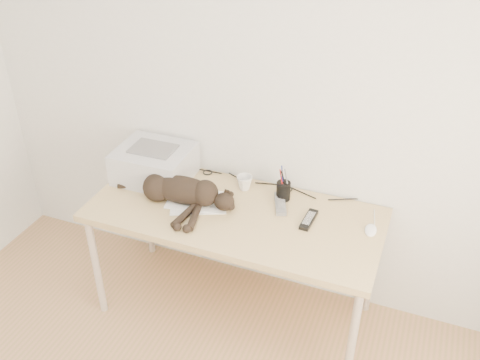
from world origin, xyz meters
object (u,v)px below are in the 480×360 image
at_px(mouse, 371,228).
at_px(printer, 155,163).
at_px(desk, 240,222).
at_px(cat, 179,191).
at_px(pen_cup, 283,190).
at_px(mug, 244,183).

bearing_deg(mouse, printer, 172.64).
bearing_deg(mouse, desk, 176.28).
relative_size(desk, cat, 2.20).
relative_size(desk, pen_cup, 7.93).
height_order(mug, pen_cup, pen_cup).
xyz_separation_m(printer, mug, (0.54, 0.08, -0.06)).
relative_size(desk, mouse, 15.03).
bearing_deg(mug, printer, -171.93).
bearing_deg(desk, cat, -161.19).
distance_m(pen_cup, mouse, 0.53).
xyz_separation_m(desk, pen_cup, (0.21, 0.13, 0.19)).
bearing_deg(printer, pen_cup, 4.58).
bearing_deg(mug, mouse, -9.69).
xyz_separation_m(mug, pen_cup, (0.24, -0.01, 0.01)).
bearing_deg(pen_cup, printer, -175.42).
distance_m(desk, pen_cup, 0.31).
bearing_deg(desk, mouse, 1.36).
bearing_deg(cat, desk, 14.45).
height_order(printer, cat, printer).
distance_m(desk, mug, 0.23).
xyz_separation_m(mug, mouse, (0.75, -0.13, -0.03)).
bearing_deg(cat, mug, 36.83).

